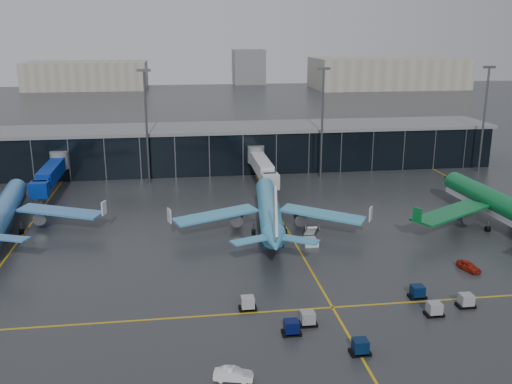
{
  "coord_description": "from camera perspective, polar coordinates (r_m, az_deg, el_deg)",
  "views": [
    {
      "loc": [
        -8.55,
        -77.68,
        33.27
      ],
      "look_at": [
        5.0,
        18.0,
        6.0
      ],
      "focal_mm": 40.0,
      "sensor_mm": 36.0,
      "label": 1
    }
  ],
  "objects": [
    {
      "name": "ground",
      "position": [
        84.94,
        -1.65,
        -7.31
      ],
      "size": [
        600.0,
        600.0,
        0.0
      ],
      "primitive_type": "plane",
      "color": "#282B2D",
      "rests_on": "ground"
    },
    {
      "name": "terminal_pier",
      "position": [
        142.68,
        -4.48,
        4.46
      ],
      "size": [
        142.0,
        17.0,
        10.7
      ],
      "color": "black",
      "rests_on": "ground"
    },
    {
      "name": "jet_bridges",
      "position": [
        126.83,
        -19.88,
        1.72
      ],
      "size": [
        94.0,
        27.5,
        7.2
      ],
      "color": "#595B60",
      "rests_on": "ground"
    },
    {
      "name": "flood_masts",
      "position": [
        129.86,
        -2.0,
        7.13
      ],
      "size": [
        203.0,
        0.5,
        25.5
      ],
      "color": "#595B60",
      "rests_on": "ground"
    },
    {
      "name": "distant_hangars",
      "position": [
        353.49,
        1.52,
        11.78
      ],
      "size": [
        260.0,
        71.0,
        22.0
      ],
      "color": "#B2AD99",
      "rests_on": "ground"
    },
    {
      "name": "taxi_lines",
      "position": [
        96.15,
        3.58,
        -4.51
      ],
      "size": [
        220.0,
        120.0,
        0.02
      ],
      "color": "gold",
      "rests_on": "ground"
    },
    {
      "name": "airliner_arkefly",
      "position": [
        105.85,
        -24.01,
        -0.52
      ],
      "size": [
        38.65,
        42.95,
        12.16
      ],
      "primitive_type": null,
      "rotation": [
        0.0,
        0.0,
        0.1
      ],
      "color": "#3C80C5",
      "rests_on": "ground"
    },
    {
      "name": "airliner_klm_near",
      "position": [
        97.29,
        1.31,
        -0.51
      ],
      "size": [
        38.68,
        42.89,
        12.05
      ],
      "primitive_type": null,
      "rotation": [
        0.0,
        0.0,
        -0.11
      ],
      "color": "#3D9CCA",
      "rests_on": "ground"
    },
    {
      "name": "airliner_aer_lingus",
      "position": [
        107.77,
        23.23,
        0.1
      ],
      "size": [
        38.88,
        43.9,
        13.1
      ],
      "primitive_type": null,
      "rotation": [
        0.0,
        0.0,
        0.03
      ],
      "color": "#0C6631",
      "rests_on": "ground"
    },
    {
      "name": "baggage_carts",
      "position": [
        70.8,
        10.58,
        -11.87
      ],
      "size": [
        29.35,
        13.34,
        1.7
      ],
      "color": "black",
      "rests_on": "ground"
    },
    {
      "name": "mobile_airstair",
      "position": [
        92.98,
        5.44,
        -4.78
      ],
      "size": [
        2.27,
        3.25,
        3.45
      ],
      "rotation": [
        0.0,
        0.0,
        -0.02
      ],
      "color": "silver",
      "rests_on": "ground"
    },
    {
      "name": "service_van_red",
      "position": [
        88.36,
        20.49,
        -6.95
      ],
      "size": [
        2.6,
        4.16,
        1.32
      ],
      "primitive_type": "imported",
      "rotation": [
        0.0,
        0.0,
        0.29
      ],
      "color": "maroon",
      "rests_on": "ground"
    },
    {
      "name": "service_van_white",
      "position": [
        59.09,
        -2.28,
        -17.77
      ],
      "size": [
        4.13,
        2.22,
        1.29
      ],
      "primitive_type": "imported",
      "rotation": [
        0.0,
        0.0,
        1.34
      ],
      "color": "white",
      "rests_on": "ground"
    }
  ]
}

